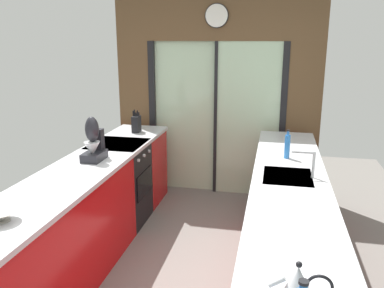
% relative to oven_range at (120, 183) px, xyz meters
% --- Properties ---
extents(ground_plane, '(5.04, 7.60, 0.02)m').
position_rel_oven_range_xyz_m(ground_plane, '(0.91, -0.65, -0.47)').
color(ground_plane, slate).
extents(back_wall_unit, '(2.64, 0.12, 2.70)m').
position_rel_oven_range_xyz_m(back_wall_unit, '(0.91, 1.15, 1.07)').
color(back_wall_unit, brown).
rests_on(back_wall_unit, ground_plane).
extents(left_counter_run, '(0.62, 3.80, 0.92)m').
position_rel_oven_range_xyz_m(left_counter_run, '(-0.00, -1.12, 0.01)').
color(left_counter_run, '#AD0C0F').
rests_on(left_counter_run, ground_plane).
extents(right_counter_run, '(0.62, 3.80, 0.92)m').
position_rel_oven_range_xyz_m(right_counter_run, '(1.82, -0.95, 0.01)').
color(right_counter_run, '#AD0C0F').
rests_on(right_counter_run, ground_plane).
extents(sink_faucet, '(0.19, 0.02, 0.23)m').
position_rel_oven_range_xyz_m(sink_faucet, '(1.96, -0.70, 0.62)').
color(sink_faucet, '#B7BABC').
rests_on(sink_faucet, right_counter_run).
extents(oven_range, '(0.60, 0.60, 0.92)m').
position_rel_oven_range_xyz_m(oven_range, '(0.00, 0.00, 0.00)').
color(oven_range, black).
rests_on(oven_range, ground_plane).
extents(mixing_bowl, '(0.22, 0.22, 0.07)m').
position_rel_oven_range_xyz_m(mixing_bowl, '(0.02, -1.95, 0.50)').
color(mixing_bowl, gray).
rests_on(mixing_bowl, left_counter_run).
extents(knife_block, '(0.09, 0.14, 0.28)m').
position_rel_oven_range_xyz_m(knife_block, '(0.02, 0.56, 0.57)').
color(knife_block, black).
rests_on(knife_block, left_counter_run).
extents(stand_mixer, '(0.17, 0.27, 0.42)m').
position_rel_oven_range_xyz_m(stand_mixer, '(0.02, -0.62, 0.63)').
color(stand_mixer, black).
rests_on(stand_mixer, left_counter_run).
extents(kettle, '(0.27, 0.19, 0.21)m').
position_rel_oven_range_xyz_m(kettle, '(1.80, -2.40, 0.56)').
color(kettle, '#B7BABC').
rests_on(kettle, right_counter_run).
extents(soap_bottle_far, '(0.05, 0.05, 0.28)m').
position_rel_oven_range_xyz_m(soap_bottle_far, '(1.80, -0.18, 0.59)').
color(soap_bottle_far, '#286BB7').
rests_on(soap_bottle_far, right_counter_run).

